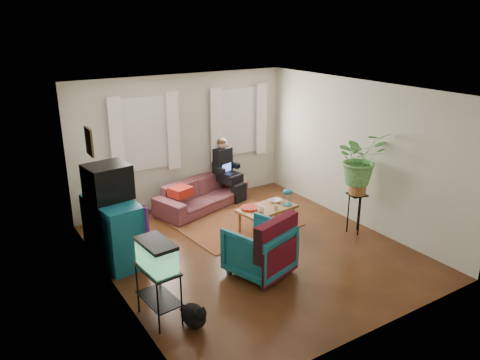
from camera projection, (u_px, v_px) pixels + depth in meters
floor at (253, 250)px, 7.64m from camera, size 4.50×5.00×0.01m
ceiling at (255, 90)px, 6.78m from camera, size 4.50×5.00×0.01m
wall_back at (183, 141)px, 9.21m from camera, size 4.50×0.01×2.60m
wall_front at (378, 235)px, 5.21m from camera, size 4.50×0.01×2.60m
wall_left at (110, 204)px, 6.08m from camera, size 0.01×5.00×2.60m
wall_right at (358, 154)px, 8.34m from camera, size 0.01×5.00×2.60m
window_left at (144, 134)px, 8.71m from camera, size 1.08×0.04×1.38m
window_right at (238, 121)px, 9.74m from camera, size 1.08×0.04×1.38m
curtains_left at (146, 135)px, 8.64m from camera, size 1.36×0.06×1.50m
curtains_right at (240, 122)px, 9.68m from camera, size 1.36×0.06×1.50m
picture_frame at (90, 142)px, 6.56m from camera, size 0.04×0.32×0.40m
area_rug at (236, 224)px, 8.61m from camera, size 2.13×1.76×0.01m
sofa at (202, 190)px, 9.23m from camera, size 2.09×1.31×0.76m
seated_person at (226, 172)px, 9.67m from camera, size 0.64×0.72×1.16m
side_table at (115, 214)px, 8.23m from camera, size 0.54×0.54×0.65m
table_lamp at (112, 182)px, 8.03m from camera, size 0.41×0.41×0.60m
dresser at (114, 231)px, 7.17m from camera, size 0.70×1.17×1.00m
crt_tv at (108, 182)px, 7.01m from camera, size 0.68×0.63×0.53m
aquarium_stand at (159, 293)px, 5.81m from camera, size 0.41×0.66×0.71m
aquarium at (156, 255)px, 5.63m from camera, size 0.37×0.60×0.37m
black_cat at (194, 313)px, 5.71m from camera, size 0.28×0.43×0.36m
armchair at (259, 247)px, 6.84m from camera, size 1.01×0.98×0.84m
serape_throw at (277, 243)px, 6.59m from camera, size 0.87×0.44×0.69m
coffee_table at (267, 218)px, 8.33m from camera, size 1.09×0.68×0.43m
cup_a at (261, 210)px, 8.04m from camera, size 0.13×0.13×0.09m
cup_b at (276, 207)px, 8.15m from camera, size 0.10×0.10×0.09m
bowl at (275, 201)px, 8.49m from camera, size 0.23×0.23×0.05m
snack_tray at (250, 208)px, 8.19m from camera, size 0.35×0.35×0.04m
birdcage at (287, 197)px, 8.32m from camera, size 0.19×0.19×0.30m
plant_stand at (355, 213)px, 8.17m from camera, size 0.36×0.36×0.73m
potted_plant at (359, 166)px, 7.88m from camera, size 0.96×0.87×0.92m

